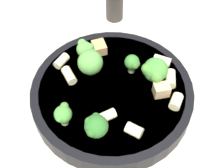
{
  "coord_description": "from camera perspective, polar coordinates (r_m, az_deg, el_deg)",
  "views": [
    {
      "loc": [
        -0.07,
        -0.27,
        0.4
      ],
      "look_at": [
        0.0,
        0.0,
        0.04
      ],
      "focal_mm": 50.0,
      "sensor_mm": 36.0,
      "label": 1
    }
  ],
  "objects": [
    {
      "name": "ground_plane",
      "position": [
        0.49,
        -0.0,
        -2.94
      ],
      "size": [
        2.0,
        2.0,
        0.0
      ],
      "primitive_type": "plane",
      "color": "#BCB29E"
    },
    {
      "name": "pasta_bowl",
      "position": [
        0.47,
        -0.0,
        -1.68
      ],
      "size": [
        0.24,
        0.24,
        0.03
      ],
      "color": "black",
      "rests_on": "ground_plane"
    },
    {
      "name": "broccoli_floret_0",
      "position": [
        0.46,
        -4.01,
        4.21
      ],
      "size": [
        0.04,
        0.04,
        0.04
      ],
      "color": "#84AD60",
      "rests_on": "pasta_bowl"
    },
    {
      "name": "broccoli_floret_1",
      "position": [
        0.49,
        -4.95,
        6.48
      ],
      "size": [
        0.03,
        0.03,
        0.03
      ],
      "color": "#84AD60",
      "rests_on": "pasta_bowl"
    },
    {
      "name": "broccoli_floret_2",
      "position": [
        0.4,
        -3.0,
        -7.69
      ],
      "size": [
        0.03,
        0.03,
        0.04
      ],
      "color": "#9EC175",
      "rests_on": "pasta_bowl"
    },
    {
      "name": "broccoli_floret_3",
      "position": [
        0.47,
        3.77,
        3.84
      ],
      "size": [
        0.02,
        0.03,
        0.03
      ],
      "color": "#84AD60",
      "rests_on": "pasta_bowl"
    },
    {
      "name": "broccoli_floret_4",
      "position": [
        0.46,
        7.8,
        2.37
      ],
      "size": [
        0.04,
        0.04,
        0.04
      ],
      "color": "#84AD60",
      "rests_on": "pasta_bowl"
    },
    {
      "name": "broccoli_floret_5",
      "position": [
        0.42,
        -8.94,
        -5.49
      ],
      "size": [
        0.02,
        0.03,
        0.03
      ],
      "color": "#9EC175",
      "rests_on": "pasta_bowl"
    },
    {
      "name": "rigatoni_0",
      "position": [
        0.42,
        4.05,
        -8.42
      ],
      "size": [
        0.03,
        0.03,
        0.02
      ],
      "primitive_type": "cylinder",
      "rotation": [
        1.57,
        0.0,
        0.78
      ],
      "color": "beige",
      "rests_on": "pasta_bowl"
    },
    {
      "name": "rigatoni_1",
      "position": [
        0.47,
        -7.86,
        1.56
      ],
      "size": [
        0.02,
        0.03,
        0.01
      ],
      "primitive_type": "cylinder",
      "rotation": [
        1.57,
        0.0,
        0.22
      ],
      "color": "beige",
      "rests_on": "pasta_bowl"
    },
    {
      "name": "rigatoni_2",
      "position": [
        0.43,
        -0.9,
        -5.83
      ],
      "size": [
        0.03,
        0.02,
        0.01
      ],
      "primitive_type": "cylinder",
      "rotation": [
        1.57,
        0.0,
        1.79
      ],
      "color": "beige",
      "rests_on": "pasta_bowl"
    },
    {
      "name": "rigatoni_3",
      "position": [
        0.47,
        10.65,
        0.94
      ],
      "size": [
        0.02,
        0.03,
        0.01
      ],
      "primitive_type": "cylinder",
      "rotation": [
        1.57,
        0.0,
        2.77
      ],
      "color": "beige",
      "rests_on": "pasta_bowl"
    },
    {
      "name": "rigatoni_4",
      "position": [
        0.49,
        9.14,
        4.22
      ],
      "size": [
        0.03,
        0.03,
        0.01
      ],
      "primitive_type": "cylinder",
      "rotation": [
        1.57,
        0.0,
        0.91
      ],
      "color": "beige",
      "rests_on": "pasta_bowl"
    },
    {
      "name": "rigatoni_5",
      "position": [
        0.45,
        11.63,
        -3.16
      ],
      "size": [
        0.03,
        0.03,
        0.02
      ],
      "primitive_type": "cylinder",
      "rotation": [
        1.57,
        0.0,
        2.46
      ],
      "color": "beige",
      "rests_on": "pasta_bowl"
    },
    {
      "name": "rigatoni_6",
      "position": [
        0.49,
        -9.22,
        4.19
      ],
      "size": [
        0.03,
        0.03,
        0.01
      ],
      "primitive_type": "cylinder",
      "rotation": [
        1.57,
        0.0,
        2.32
      ],
      "color": "beige",
      "rests_on": "pasta_bowl"
    },
    {
      "name": "chicken_chunk_0",
      "position": [
        0.51,
        -1.88,
        6.78
      ],
      "size": [
        0.02,
        0.02,
        0.02
      ],
      "primitive_type": "cube",
      "rotation": [
        0.0,
        0.0,
        1.62
      ],
      "color": "tan",
      "rests_on": "pasta_bowl"
    },
    {
      "name": "chicken_chunk_1",
      "position": [
        0.46,
        9.03,
        -1.08
      ],
      "size": [
        0.02,
        0.02,
        0.02
      ],
      "primitive_type": "cube",
      "rotation": [
        0.0,
        0.0,
        3.07
      ],
      "color": "tan",
      "rests_on": "pasta_bowl"
    }
  ]
}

